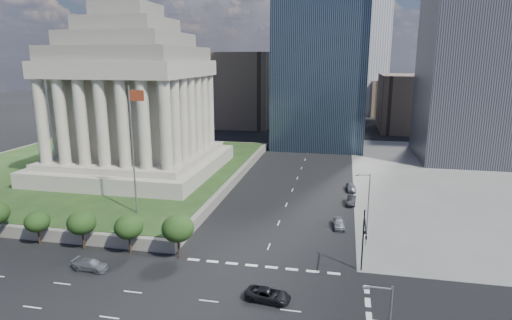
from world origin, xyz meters
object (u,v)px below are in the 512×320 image
(war_memorial, at_px, (132,80))
(suv_grey, at_px, (91,265))
(parked_sedan_far, at_px, (351,187))
(parked_sedan_mid, at_px, (351,201))
(traffic_signal_ne, at_px, (364,237))
(street_lamp_north, at_px, (367,203))
(parked_sedan_near, at_px, (339,223))
(pickup_truck, at_px, (268,295))
(flagpole, at_px, (133,144))

(war_memorial, relative_size, suv_grey, 8.45)
(parked_sedan_far, bearing_deg, parked_sedan_mid, -95.76)
(war_memorial, height_order, parked_sedan_mid, war_memorial)
(traffic_signal_ne, xyz_separation_m, parked_sedan_mid, (-1.00, 26.86, -4.54))
(street_lamp_north, relative_size, parked_sedan_near, 2.36)
(suv_grey, xyz_separation_m, parked_sedan_near, (30.10, 20.32, 0.05))
(pickup_truck, distance_m, parked_sedan_mid, 35.36)
(street_lamp_north, bearing_deg, flagpole, -178.37)
(parked_sedan_near, relative_size, parked_sedan_far, 0.96)
(flagpole, height_order, parked_sedan_near, flagpole)
(flagpole, xyz_separation_m, street_lamp_north, (35.16, 1.00, -7.45))
(flagpole, distance_m, parked_sedan_far, 43.47)
(traffic_signal_ne, xyz_separation_m, pickup_truck, (-10.17, -7.29, -4.55))
(traffic_signal_ne, bearing_deg, suv_grey, -171.55)
(pickup_truck, bearing_deg, flagpole, 61.13)
(pickup_truck, bearing_deg, parked_sedan_near, -10.28)
(traffic_signal_ne, relative_size, street_lamp_north, 0.80)
(war_memorial, distance_m, street_lamp_north, 54.92)
(parked_sedan_mid, xyz_separation_m, parked_sedan_far, (0.00, 8.48, 0.05))
(suv_grey, height_order, parked_sedan_mid, parked_sedan_mid)
(parked_sedan_mid, bearing_deg, parked_sedan_far, 93.28)
(flagpole, relative_size, parked_sedan_far, 4.51)
(war_memorial, xyz_separation_m, street_lamp_north, (47.33, -23.00, -15.74))
(suv_grey, distance_m, parked_sedan_near, 36.32)
(traffic_signal_ne, bearing_deg, parked_sedan_mid, 92.13)
(war_memorial, distance_m, flagpole, 28.16)
(traffic_signal_ne, height_order, street_lamp_north, street_lamp_north)
(parked_sedan_far, bearing_deg, war_memorial, 175.54)
(war_memorial, xyz_separation_m, suv_grey, (13.38, -39.22, -20.73))
(street_lamp_north, height_order, parked_sedan_far, street_lamp_north)
(flagpole, relative_size, parked_sedan_mid, 4.65)
(flagpole, height_order, parked_sedan_far, flagpole)
(street_lamp_north, xyz_separation_m, parked_sedan_far, (-1.83, 24.03, -4.91))
(traffic_signal_ne, distance_m, parked_sedan_near, 16.34)
(traffic_signal_ne, distance_m, pickup_truck, 13.31)
(suv_grey, relative_size, parked_sedan_mid, 1.07)
(parked_sedan_near, bearing_deg, parked_sedan_mid, 74.34)
(parked_sedan_mid, bearing_deg, parked_sedan_near, -96.72)
(traffic_signal_ne, bearing_deg, war_memorial, 143.58)
(suv_grey, xyz_separation_m, parked_sedan_mid, (32.12, 31.78, 0.04))
(flagpole, relative_size, suv_grey, 4.33)
(flagpole, xyz_separation_m, traffic_signal_ne, (34.33, -10.30, -7.86))
(street_lamp_north, distance_m, parked_sedan_mid, 16.42)
(war_memorial, relative_size, street_lamp_north, 3.90)
(flagpole, height_order, pickup_truck, flagpole)
(flagpole, bearing_deg, pickup_truck, -36.07)
(parked_sedan_mid, bearing_deg, flagpole, -150.31)
(war_memorial, bearing_deg, parked_sedan_near, -23.49)
(parked_sedan_near, distance_m, parked_sedan_far, 20.03)
(suv_grey, relative_size, parked_sedan_near, 1.09)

